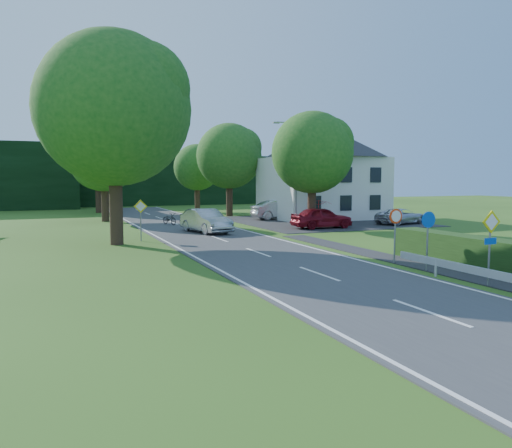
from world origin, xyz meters
name	(u,v)px	position (x,y,z in m)	size (l,w,h in m)	color
road	(243,248)	(0.00, 20.00, 0.02)	(7.00, 80.00, 0.04)	#3B3B3E
parking_pad	(319,221)	(12.00, 33.00, 0.02)	(14.00, 16.00, 0.04)	#272729
line_edge_left	(183,251)	(-3.25, 20.00, 0.04)	(0.12, 80.00, 0.01)	white
line_edge_right	(298,244)	(3.25, 20.00, 0.04)	(0.12, 80.00, 0.01)	white
line_centre	(243,247)	(0.00, 20.00, 0.04)	(0.12, 80.00, 0.01)	white
tree_main	(114,139)	(-6.00, 24.00, 5.82)	(9.40, 9.40, 11.64)	#1A5118
tree_left_far	(104,171)	(-5.00, 40.00, 4.29)	(7.00, 7.00, 8.58)	#1A5118
tree_right_far	(229,170)	(7.00, 42.00, 4.54)	(7.40, 7.40, 9.09)	#1A5118
tree_left_back	(98,175)	(-4.50, 52.00, 4.04)	(6.60, 6.60, 8.07)	#1A5118
tree_right_back	(197,178)	(6.00, 50.00, 3.78)	(6.20, 6.20, 7.56)	#1A5118
tree_right_mid	(312,170)	(8.50, 28.00, 4.29)	(7.00, 7.00, 8.58)	#1A5118
treeline_right	(180,180)	(8.00, 66.00, 3.50)	(30.00, 5.00, 7.00)	black
house_white	(322,171)	(14.00, 36.00, 4.41)	(10.60, 8.40, 8.60)	silver
streetlight	(294,168)	(8.06, 30.00, 4.46)	(2.03, 0.18, 8.00)	gray
sign_priority_right	(491,234)	(4.30, 7.98, 1.80)	(0.78, 0.09, 2.59)	gray
sign_roundabout	(428,229)	(4.30, 10.98, 1.67)	(0.64, 0.08, 2.37)	gray
sign_speed_limit	(396,223)	(4.30, 12.97, 1.77)	(0.64, 0.11, 2.37)	gray
sign_priority_left	(141,212)	(-4.50, 24.98, 1.72)	(0.78, 0.09, 2.44)	gray
moving_car	(206,221)	(0.30, 27.81, 0.84)	(1.69, 4.83, 1.59)	#A8A7AB
motorcycle	(170,219)	(-0.68, 34.50, 0.51)	(0.62, 1.79, 0.94)	black
parked_car_red	(322,218)	(9.04, 27.47, 0.82)	(1.84, 4.57, 1.56)	maroon
parked_car_silver_a	(280,210)	(9.71, 35.95, 0.89)	(1.80, 5.15, 1.70)	#B6B5BA
parked_car_silver_b	(401,216)	(16.66, 28.00, 0.66)	(2.06, 4.48, 1.24)	silver
parasol	(319,211)	(11.24, 31.72, 1.00)	(2.09, 2.13, 1.92)	red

